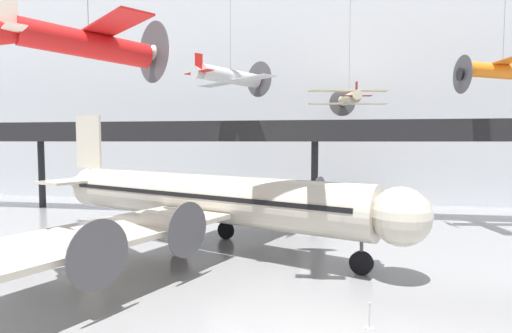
# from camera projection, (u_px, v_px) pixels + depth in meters

# --- Properties ---
(hangar_back_wall) EXTENTS (140.00, 3.00, 29.01)m
(hangar_back_wall) POSITION_uv_depth(u_px,v_px,m) (317.00, 83.00, 48.49)
(hangar_back_wall) COLOR silver
(hangar_back_wall) RESTS_ON ground
(mezzanine_walkway) EXTENTS (110.00, 3.20, 9.37)m
(mezzanine_walkway) POSITION_uv_depth(u_px,v_px,m) (315.00, 138.00, 38.52)
(mezzanine_walkway) COLOR black
(mezzanine_walkway) RESTS_ON ground
(airliner_silver_main) EXTENTS (29.26, 34.36, 9.60)m
(airliner_silver_main) POSITION_uv_depth(u_px,v_px,m) (199.00, 198.00, 28.10)
(airliner_silver_main) COLOR beige
(airliner_silver_main) RESTS_ON ground
(suspended_plane_red_highwing) EXTENTS (8.72, 8.24, 12.41)m
(suspended_plane_red_highwing) POSITION_uv_depth(u_px,v_px,m) (88.00, 44.00, 20.68)
(suspended_plane_red_highwing) COLOR red
(suspended_plane_orange_highwing) EXTENTS (7.09, 8.63, 12.07)m
(suspended_plane_orange_highwing) POSITION_uv_depth(u_px,v_px,m) (503.00, 71.00, 31.51)
(suspended_plane_orange_highwing) COLOR orange
(suspended_plane_cream_biplane) EXTENTS (8.22, 6.77, 13.01)m
(suspended_plane_cream_biplane) POSITION_uv_depth(u_px,v_px,m) (349.00, 99.00, 41.06)
(suspended_plane_cream_biplane) COLOR beige
(suspended_plane_silver_racer) EXTENTS (8.74, 8.19, 11.45)m
(suspended_plane_silver_racer) POSITION_uv_depth(u_px,v_px,m) (230.00, 77.00, 37.35)
(suspended_plane_silver_racer) COLOR silver
(stanchion_barrier) EXTENTS (0.36, 0.36, 1.08)m
(stanchion_barrier) POSITION_uv_depth(u_px,v_px,m) (369.00, 321.00, 15.77)
(stanchion_barrier) COLOR #B2B5BA
(stanchion_barrier) RESTS_ON ground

